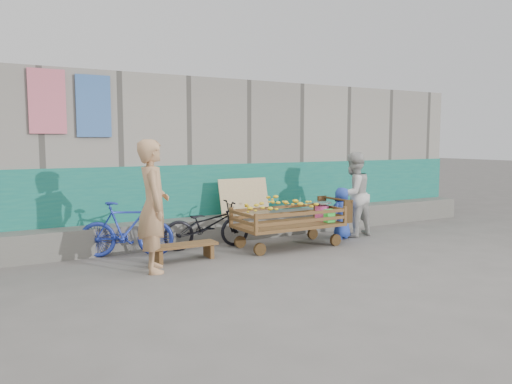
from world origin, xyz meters
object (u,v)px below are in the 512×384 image
banana_cart (287,214)px  bench (184,248)px  vendor_man (153,206)px  bicycle_blue (127,229)px  child (342,213)px  woman (353,194)px  bicycle_dark (207,225)px

banana_cart → bench: banana_cart is taller
vendor_man → bicycle_blue: bearing=17.9°
child → woman: bearing=179.1°
bicycle_blue → banana_cart: bearing=-80.5°
woman → child: (-0.35, -0.09, -0.33)m
vendor_man → bicycle_dark: (1.27, 1.01, -0.53)m
child → bicycle_dark: size_ratio=0.63×
bench → vendor_man: vendor_man is taller
bench → woman: bearing=3.8°
vendor_man → bench: bearing=-44.4°
bicycle_dark → bicycle_blue: (-1.37, 0.06, 0.04)m
bicycle_dark → bicycle_blue: size_ratio=1.04×
banana_cart → vendor_man: (-2.51, -0.42, 0.35)m
woman → bench: bearing=-4.1°
child → bicycle_dark: bearing=-26.2°
vendor_man → woman: bearing=-68.9°
banana_cart → vendor_man: 2.57m
child → bicycle_dark: child is taller
vendor_man → banana_cart: bearing=-68.0°
bench → bicycle_dark: (0.67, 0.62, 0.21)m
banana_cart → woman: 1.69m
vendor_man → bicycle_dark: bearing=-39.0°
bench → vendor_man: size_ratio=0.56×
woman → bicycle_dark: bearing=-15.4°
banana_cart → bicycle_dark: (-1.24, 0.59, -0.18)m
banana_cart → vendor_man: vendor_man is taller
bench → vendor_man: (-0.60, -0.39, 0.74)m
bicycle_dark → bicycle_blue: bearing=93.1°
woman → child: 0.49m
child → bicycle_blue: size_ratio=0.66×
vendor_man → child: vendor_man is taller
bench → child: (3.22, 0.14, 0.29)m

